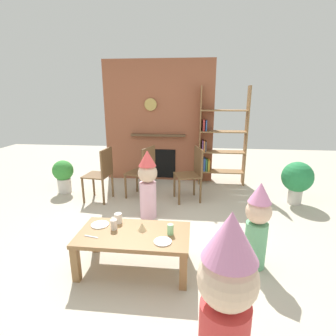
% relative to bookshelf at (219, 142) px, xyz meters
% --- Properties ---
extents(ground_plane, '(12.00, 12.00, 0.00)m').
position_rel_bookshelf_xyz_m(ground_plane, '(-0.94, -2.40, -0.85)').
color(ground_plane, '#BCB29E').
extents(brick_fireplace_feature, '(2.20, 0.28, 2.40)m').
position_rel_bookshelf_xyz_m(brick_fireplace_feature, '(-1.21, 0.20, 0.35)').
color(brick_fireplace_feature, '#935138').
rests_on(brick_fireplace_feature, ground_plane).
extents(bookshelf, '(0.90, 0.28, 1.90)m').
position_rel_bookshelf_xyz_m(bookshelf, '(0.00, 0.00, 0.00)').
color(bookshelf, olive).
rests_on(bookshelf, ground_plane).
extents(coffee_table, '(1.12, 0.59, 0.40)m').
position_rel_bookshelf_xyz_m(coffee_table, '(-1.04, -2.84, -0.51)').
color(coffee_table, olive).
rests_on(coffee_table, ground_plane).
extents(paper_cup_near_left, '(0.08, 0.08, 0.11)m').
position_rel_bookshelf_xyz_m(paper_cup_near_left, '(-1.26, -2.64, -0.39)').
color(paper_cup_near_left, silver).
rests_on(paper_cup_near_left, coffee_table).
extents(paper_cup_near_right, '(0.07, 0.07, 0.11)m').
position_rel_bookshelf_xyz_m(paper_cup_near_right, '(-1.26, -2.79, -0.39)').
color(paper_cup_near_right, silver).
rests_on(paper_cup_near_right, coffee_table).
extents(paper_cup_center, '(0.06, 0.06, 0.11)m').
position_rel_bookshelf_xyz_m(paper_cup_center, '(-0.67, -2.83, -0.39)').
color(paper_cup_center, '#8CD18C').
rests_on(paper_cup_center, coffee_table).
extents(paper_plate_front, '(0.19, 0.19, 0.01)m').
position_rel_bookshelf_xyz_m(paper_plate_front, '(-1.44, -2.72, -0.44)').
color(paper_plate_front, white).
rests_on(paper_plate_front, coffee_table).
extents(paper_plate_rear, '(0.17, 0.17, 0.01)m').
position_rel_bookshelf_xyz_m(paper_plate_rear, '(-0.73, -2.98, -0.44)').
color(paper_plate_rear, white).
rests_on(paper_plate_rear, coffee_table).
extents(birthday_cake_slice, '(0.10, 0.10, 0.09)m').
position_rel_bookshelf_xyz_m(birthday_cake_slice, '(-0.97, -2.78, -0.40)').
color(birthday_cake_slice, '#EAC68C').
rests_on(birthday_cake_slice, coffee_table).
extents(table_fork, '(0.15, 0.05, 0.01)m').
position_rel_bookshelf_xyz_m(table_fork, '(-1.44, -2.96, -0.44)').
color(table_fork, silver).
rests_on(table_fork, coffee_table).
extents(child_with_cone_hat, '(0.33, 0.33, 1.19)m').
position_rel_bookshelf_xyz_m(child_with_cone_hat, '(-0.26, -3.94, -0.22)').
color(child_with_cone_hat, '#D13838').
rests_on(child_with_cone_hat, ground_plane).
extents(child_in_pink, '(0.26, 0.26, 0.93)m').
position_rel_bookshelf_xyz_m(child_in_pink, '(0.19, -2.67, -0.36)').
color(child_in_pink, '#66B27F').
rests_on(child_in_pink, ground_plane).
extents(child_by_the_chairs, '(0.28, 0.28, 1.00)m').
position_rel_bookshelf_xyz_m(child_by_the_chairs, '(-1.11, -1.66, -0.32)').
color(child_by_the_chairs, '#EAB2C6').
rests_on(child_by_the_chairs, ground_plane).
extents(dining_chair_left, '(0.44, 0.44, 0.90)m').
position_rel_bookshelf_xyz_m(dining_chair_left, '(-1.98, -1.12, -0.34)').
color(dining_chair_left, brown).
rests_on(dining_chair_left, ground_plane).
extents(dining_chair_middle, '(0.51, 0.51, 0.90)m').
position_rel_bookshelf_xyz_m(dining_chair_middle, '(-1.31, -0.92, -0.34)').
color(dining_chair_middle, brown).
rests_on(dining_chair_middle, ground_plane).
extents(dining_chair_right, '(0.50, 0.50, 0.90)m').
position_rel_bookshelf_xyz_m(dining_chair_right, '(-0.48, -0.92, -0.34)').
color(dining_chair_right, brown).
rests_on(dining_chair_right, ground_plane).
extents(potted_plant_tall, '(0.49, 0.49, 0.70)m').
position_rel_bookshelf_xyz_m(potted_plant_tall, '(1.20, -0.91, -0.42)').
color(potted_plant_tall, beige).
rests_on(potted_plant_tall, ground_plane).
extents(potted_plant_short, '(0.37, 0.37, 0.60)m').
position_rel_bookshelf_xyz_m(potted_plant_short, '(-2.82, -0.83, -0.49)').
color(potted_plant_short, beige).
rests_on(potted_plant_short, ground_plane).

